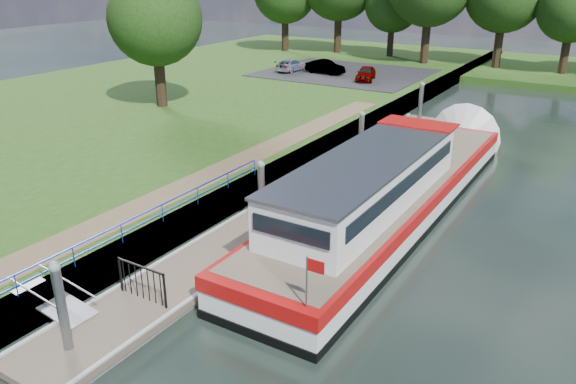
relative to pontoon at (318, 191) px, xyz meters
The scene contains 15 objects.
ground 13.00m from the pontoon, 90.00° to the right, with size 160.00×160.00×0.00m, color black.
riverbank 18.11m from the pontoon, behind, with size 32.00×90.00×0.78m, color #224413.
bank_edge 3.25m from the pontoon, 141.89° to the left, with size 1.10×90.00×0.78m, color #473D2D.
footpath 6.69m from the pontoon, 131.35° to the right, with size 1.60×40.00×0.05m, color brown.
carpark 27.32m from the pontoon, 113.75° to the left, with size 14.00×12.00×0.06m, color black.
blue_fence 10.43m from the pontoon, 105.38° to the right, with size 0.04×18.04×0.72m.
pontoon is the anchor object (origin of this frame).
mooring_piles 1.10m from the pontoon, ahead, with size 0.30×27.30×3.55m.
gangway 12.64m from the pontoon, 98.42° to the right, with size 2.58×1.00×0.92m.
gate_panel 10.84m from the pontoon, 90.00° to the right, with size 1.85×0.05×1.15m.
barge 3.71m from the pontoon, ahead, with size 4.36×21.15×4.78m.
bank_tree_a 18.78m from the pontoon, 156.11° to the left, with size 6.12×6.12×9.72m.
car_a 23.95m from the pontoon, 109.16° to the left, with size 1.35×3.36×1.15m, color #999999.
car_b 26.60m from the pontoon, 117.40° to the left, with size 1.25×3.58×1.18m, color #999999.
car_c 27.91m from the pontoon, 123.66° to the left, with size 1.50×3.69×1.07m, color #999999.
Camera 1 is at (11.19, -7.77, 9.63)m, focal length 35.00 mm.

